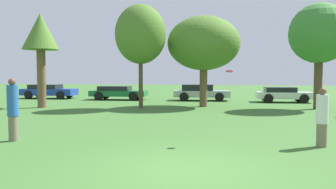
{
  "coord_description": "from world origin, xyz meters",
  "views": [
    {
      "loc": [
        1.01,
        -7.12,
        2.05
      ],
      "look_at": [
        -0.97,
        3.73,
        1.4
      ],
      "focal_mm": 36.08,
      "sensor_mm": 36.0,
      "label": 1
    }
  ],
  "objects": [
    {
      "name": "parked_car_white",
      "position": [
        4.92,
        18.9,
        0.61
      ],
      "size": [
        4.03,
        1.97,
        1.12
      ],
      "rotation": [
        0.0,
        0.0,
        0.04
      ],
      "color": "silver",
      "rests_on": "ground"
    },
    {
      "name": "person_thrower",
      "position": [
        -5.54,
        2.16,
        0.99
      ],
      "size": [
        0.33,
        0.33,
        1.94
      ],
      "rotation": [
        0.0,
        0.0,
        0.09
      ],
      "color": "#726651",
      "rests_on": "ground"
    },
    {
      "name": "tree_3",
      "position": [
        6.17,
        14.11,
        4.42
      ],
      "size": [
        3.51,
        3.51,
        6.23
      ],
      "color": "brown",
      "rests_on": "ground"
    },
    {
      "name": "person_catcher",
      "position": [
        3.59,
        2.98,
        0.84
      ],
      "size": [
        0.33,
        0.33,
        1.68
      ],
      "rotation": [
        0.0,
        0.0,
        -3.05
      ],
      "color": "#726651",
      "rests_on": "ground"
    },
    {
      "name": "tree_1",
      "position": [
        -4.29,
        12.69,
        4.45
      ],
      "size": [
        3.07,
        3.07,
        6.25
      ],
      "color": "brown",
      "rests_on": "ground"
    },
    {
      "name": "parked_car_blue",
      "position": [
        -14.27,
        19.44,
        0.65
      ],
      "size": [
        4.63,
        2.1,
        1.2
      ],
      "rotation": [
        0.0,
        0.0,
        0.04
      ],
      "color": "#1E389E",
      "rests_on": "ground"
    },
    {
      "name": "tree_0",
      "position": [
        -10.45,
        12.02,
        4.46
      ],
      "size": [
        2.21,
        2.21,
        5.81
      ],
      "color": "brown",
      "rests_on": "ground"
    },
    {
      "name": "frisbee",
      "position": [
        1.0,
        3.11,
        2.15
      ],
      "size": [
        0.22,
        0.22,
        0.07
      ],
      "color": "#F21E72"
    },
    {
      "name": "ground_plane",
      "position": [
        0.0,
        0.0,
        0.0
      ],
      "size": [
        120.0,
        120.0,
        0.0
      ],
      "primitive_type": "plane",
      "color": "#3D6B2D"
    },
    {
      "name": "parked_car_silver",
      "position": [
        -1.22,
        19.5,
        0.67
      ],
      "size": [
        4.42,
        2.09,
        1.26
      ],
      "rotation": [
        0.0,
        0.0,
        0.04
      ],
      "color": "#B2B2B7",
      "rests_on": "ground"
    },
    {
      "name": "parked_car_green",
      "position": [
        -7.93,
        19.09,
        0.62
      ],
      "size": [
        4.61,
        2.11,
        1.11
      ],
      "rotation": [
        0.0,
        0.0,
        0.04
      ],
      "color": "#196633",
      "rests_on": "ground"
    },
    {
      "name": "tree_2",
      "position": [
        -0.63,
        14.43,
        4.01
      ],
      "size": [
        4.59,
        4.59,
        5.74
      ],
      "color": "brown",
      "rests_on": "ground"
    }
  ]
}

